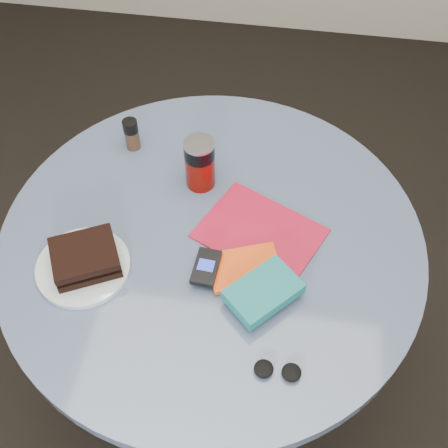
# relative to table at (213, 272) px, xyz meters

# --- Properties ---
(ground) EXTENTS (4.00, 4.00, 0.00)m
(ground) POSITION_rel_table_xyz_m (0.00, 0.00, -0.59)
(ground) COLOR black
(ground) RESTS_ON ground
(table) EXTENTS (1.00, 1.00, 0.75)m
(table) POSITION_rel_table_xyz_m (0.00, 0.00, 0.00)
(table) COLOR black
(table) RESTS_ON ground
(plate) EXTENTS (0.25, 0.25, 0.01)m
(plate) POSITION_rel_table_xyz_m (-0.27, -0.14, 0.17)
(plate) COLOR silver
(plate) RESTS_ON table
(sandwich) EXTENTS (0.18, 0.17, 0.05)m
(sandwich) POSITION_rel_table_xyz_m (-0.26, -0.13, 0.20)
(sandwich) COLOR black
(sandwich) RESTS_ON plate
(soda_can) EXTENTS (0.10, 0.10, 0.14)m
(soda_can) POSITION_rel_table_xyz_m (-0.05, 0.16, 0.23)
(soda_can) COLOR #710C05
(soda_can) RESTS_ON table
(pepper_grinder) EXTENTS (0.05, 0.05, 0.09)m
(pepper_grinder) POSITION_rel_table_xyz_m (-0.25, 0.26, 0.21)
(pepper_grinder) COLOR #412A1C
(pepper_grinder) RESTS_ON table
(magazine) EXTENTS (0.33, 0.30, 0.00)m
(magazine) POSITION_rel_table_xyz_m (0.11, 0.02, 0.17)
(magazine) COLOR maroon
(magazine) RESTS_ON table
(red_book) EXTENTS (0.18, 0.15, 0.01)m
(red_book) POSITION_rel_table_xyz_m (0.09, -0.09, 0.17)
(red_book) COLOR #D94511
(red_book) RESTS_ON magazine
(novel) EXTENTS (0.18, 0.18, 0.03)m
(novel) POSITION_rel_table_xyz_m (0.14, -0.15, 0.20)
(novel) COLOR #166668
(novel) RESTS_ON red_book
(mp3_player) EXTENTS (0.06, 0.10, 0.02)m
(mp3_player) POSITION_rel_table_xyz_m (0.01, -0.11, 0.19)
(mp3_player) COLOR black
(mp3_player) RESTS_ON red_book
(headphones) EXTENTS (0.10, 0.04, 0.02)m
(headphones) POSITION_rel_table_xyz_m (0.19, -0.31, 0.17)
(headphones) COLOR black
(headphones) RESTS_ON table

